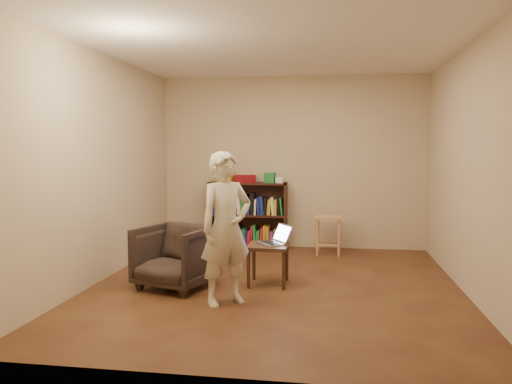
# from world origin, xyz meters

# --- Properties ---
(floor) EXTENTS (4.50, 4.50, 0.00)m
(floor) POSITION_xyz_m (0.00, 0.00, 0.00)
(floor) COLOR #411E15
(floor) RESTS_ON ground
(ceiling) EXTENTS (4.50, 4.50, 0.00)m
(ceiling) POSITION_xyz_m (0.00, 0.00, 2.60)
(ceiling) COLOR white
(ceiling) RESTS_ON wall_back
(wall_back) EXTENTS (4.00, 0.00, 4.00)m
(wall_back) POSITION_xyz_m (0.00, 2.25, 1.30)
(wall_back) COLOR #C1AE92
(wall_back) RESTS_ON floor
(wall_left) EXTENTS (0.00, 4.50, 4.50)m
(wall_left) POSITION_xyz_m (-2.00, 0.00, 1.30)
(wall_left) COLOR #C1AE92
(wall_left) RESTS_ON floor
(wall_right) EXTENTS (0.00, 4.50, 4.50)m
(wall_right) POSITION_xyz_m (2.00, 0.00, 1.30)
(wall_right) COLOR #C1AE92
(wall_right) RESTS_ON floor
(bookshelf) EXTENTS (1.20, 0.30, 1.00)m
(bookshelf) POSITION_xyz_m (-0.67, 2.09, 0.44)
(bookshelf) COLOR black
(bookshelf) RESTS_ON floor
(box_yellow) EXTENTS (0.26, 0.21, 0.19)m
(box_yellow) POSITION_xyz_m (-0.99, 2.05, 1.09)
(box_yellow) COLOR gold
(box_yellow) RESTS_ON bookshelf
(red_cloth) EXTENTS (0.37, 0.31, 0.11)m
(red_cloth) POSITION_xyz_m (-0.71, 2.11, 1.05)
(red_cloth) COLOR maroon
(red_cloth) RESTS_ON bookshelf
(box_green) EXTENTS (0.16, 0.16, 0.15)m
(box_green) POSITION_xyz_m (-0.32, 2.07, 1.08)
(box_green) COLOR #207B37
(box_green) RESTS_ON bookshelf
(box_white) EXTENTS (0.12, 0.12, 0.09)m
(box_white) POSITION_xyz_m (-0.18, 2.06, 1.04)
(box_white) COLOR white
(box_white) RESTS_ON bookshelf
(stool) EXTENTS (0.38, 0.38, 0.55)m
(stool) POSITION_xyz_m (0.56, 1.79, 0.45)
(stool) COLOR tan
(stool) RESTS_ON floor
(armchair) EXTENTS (0.92, 0.94, 0.68)m
(armchair) POSITION_xyz_m (-1.06, -0.21, 0.34)
(armchair) COLOR #322521
(armchair) RESTS_ON floor
(side_table) EXTENTS (0.44, 0.44, 0.45)m
(side_table) POSITION_xyz_m (-0.08, 0.05, 0.38)
(side_table) COLOR black
(side_table) RESTS_ON floor
(laptop) EXTENTS (0.43, 0.43, 0.21)m
(laptop) POSITION_xyz_m (-0.01, 0.12, 0.50)
(laptop) COLOR #B5B5BA
(laptop) RESTS_ON side_table
(person) EXTENTS (0.64, 0.62, 1.49)m
(person) POSITION_xyz_m (-0.40, -0.69, 0.74)
(person) COLOR beige
(person) RESTS_ON floor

